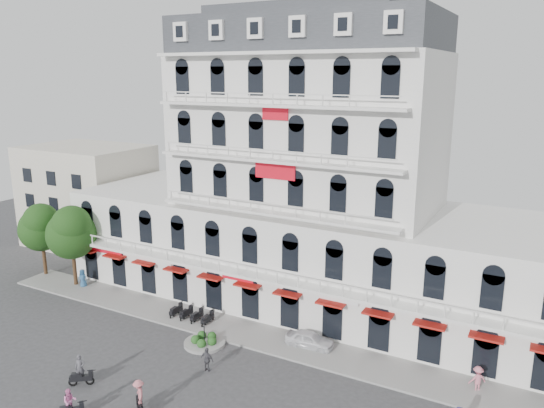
% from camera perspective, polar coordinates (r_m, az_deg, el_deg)
% --- Properties ---
extents(ground, '(120.00, 120.00, 0.00)m').
position_cam_1_polar(ground, '(37.01, -8.99, -19.71)').
color(ground, '#38383A').
rests_on(ground, ground).
extents(sidewalk, '(53.00, 4.00, 0.16)m').
position_cam_1_polar(sidewalk, '(43.37, -1.55, -14.02)').
color(sidewalk, gray).
rests_on(sidewalk, ground).
extents(main_building, '(45.00, 15.00, 25.80)m').
position_cam_1_polar(main_building, '(47.48, 3.82, 1.19)').
color(main_building, silver).
rests_on(main_building, ground).
extents(flank_building_west, '(14.00, 10.00, 12.00)m').
position_cam_1_polar(flank_building_west, '(67.71, -19.16, 0.86)').
color(flank_building_west, beige).
rests_on(flank_building_west, ground).
extents(traffic_island, '(3.20, 3.20, 1.60)m').
position_cam_1_polar(traffic_island, '(42.54, -7.27, -14.46)').
color(traffic_island, gray).
rests_on(traffic_island, ground).
extents(parked_scooter_row, '(4.40, 1.80, 1.10)m').
position_cam_1_polar(parked_scooter_row, '(46.45, -8.63, -12.30)').
color(parked_scooter_row, black).
rests_on(parked_scooter_row, ground).
extents(tree_west_outer, '(4.50, 4.48, 7.76)m').
position_cam_1_polar(tree_west_outer, '(58.63, -23.60, -2.15)').
color(tree_west_outer, '#382314').
rests_on(tree_west_outer, ground).
extents(tree_west_inner, '(4.76, 4.76, 8.25)m').
position_cam_1_polar(tree_west_inner, '(54.46, -20.78, -2.69)').
color(tree_west_inner, '#382314').
rests_on(tree_west_inner, ground).
extents(parked_car, '(3.86, 1.76, 1.29)m').
position_cam_1_polar(parked_car, '(41.76, 4.08, -14.34)').
color(parked_car, silver).
rests_on(parked_car, ground).
extents(rider_west, '(1.43, 1.18, 2.24)m').
position_cam_1_polar(rider_west, '(39.23, -19.91, -16.59)').
color(rider_west, black).
rests_on(rider_west, ground).
extents(rider_southwest, '(1.25, 1.36, 2.05)m').
position_cam_1_polar(rider_southwest, '(36.17, -20.91, -19.47)').
color(rider_southwest, black).
rests_on(rider_southwest, ground).
extents(rider_center, '(1.33, 1.31, 2.31)m').
position_cam_1_polar(rider_center, '(35.34, -14.11, -19.39)').
color(rider_center, black).
rests_on(rider_center, ground).
extents(pedestrian_left, '(1.05, 0.84, 1.88)m').
position_cam_1_polar(pedestrian_left, '(55.26, -19.69, -7.55)').
color(pedestrian_left, '#2B5883').
rests_on(pedestrian_left, ground).
extents(pedestrian_mid, '(1.06, 0.47, 1.78)m').
position_cam_1_polar(pedestrian_mid, '(38.93, -6.99, -16.26)').
color(pedestrian_mid, '#4E4D54').
rests_on(pedestrian_mid, ground).
extents(pedestrian_right, '(1.34, 1.22, 1.80)m').
position_cam_1_polar(pedestrian_right, '(38.95, 21.24, -17.15)').
color(pedestrian_right, '#D87287').
rests_on(pedestrian_right, ground).
extents(pedestrian_far, '(0.68, 0.65, 1.56)m').
position_cam_1_polar(pedestrian_far, '(55.32, -19.68, -7.71)').
color(pedestrian_far, navy).
rests_on(pedestrian_far, ground).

